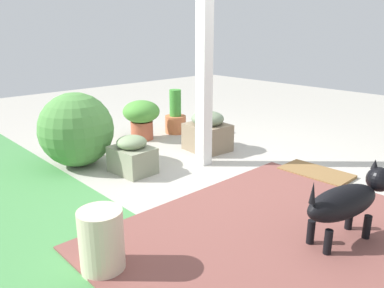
{
  "coord_description": "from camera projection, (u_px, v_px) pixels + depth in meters",
  "views": [
    {
      "loc": [
        -2.32,
        2.49,
        1.39
      ],
      "look_at": [
        0.29,
        0.06,
        0.3
      ],
      "focal_mm": 35.65,
      "sensor_mm": 36.0,
      "label": 1
    }
  ],
  "objects": [
    {
      "name": "stone_planter_mid",
      "position": [
        132.0,
        156.0,
        3.76
      ],
      "size": [
        0.44,
        0.35,
        0.38
      ],
      "color": "gray",
      "rests_on": "ground"
    },
    {
      "name": "brick_path",
      "position": [
        276.0,
        235.0,
        2.64
      ],
      "size": [
        1.8,
        2.4,
        0.02
      ],
      "primitive_type": "cube",
      "color": "brown",
      "rests_on": "ground"
    },
    {
      "name": "doormat",
      "position": [
        316.0,
        173.0,
        3.76
      ],
      "size": [
        0.67,
        0.38,
        0.03
      ],
      "primitive_type": "cube",
      "rotation": [
        0.0,
        0.0,
        0.02
      ],
      "color": "olive",
      "rests_on": "ground"
    },
    {
      "name": "ground_plane",
      "position": [
        217.0,
        179.0,
        3.65
      ],
      "size": [
        12.0,
        12.0,
        0.0
      ],
      "primitive_type": "plane",
      "color": "#ADA89D"
    },
    {
      "name": "terracotta_pot_tall",
      "position": [
        175.0,
        118.0,
        5.19
      ],
      "size": [
        0.29,
        0.29,
        0.59
      ],
      "color": "#BD673F",
      "rests_on": "ground"
    },
    {
      "name": "dog",
      "position": [
        348.0,
        200.0,
        2.5
      ],
      "size": [
        0.34,
        0.76,
        0.52
      ],
      "color": "black",
      "rests_on": "ground"
    },
    {
      "name": "ceramic_urn",
      "position": [
        102.0,
        241.0,
        2.22
      ],
      "size": [
        0.26,
        0.26,
        0.39
      ],
      "primitive_type": "cylinder",
      "color": "beige",
      "rests_on": "ground"
    },
    {
      "name": "stone_planter_nearest",
      "position": [
        207.0,
        132.0,
        4.44
      ],
      "size": [
        0.49,
        0.45,
        0.47
      ],
      "color": "#88755D",
      "rests_on": "ground"
    },
    {
      "name": "terracotta_pot_broad",
      "position": [
        141.0,
        116.0,
        4.86
      ],
      "size": [
        0.47,
        0.47,
        0.5
      ],
      "color": "#AA5239",
      "rests_on": "ground"
    },
    {
      "name": "round_shrub",
      "position": [
        76.0,
        130.0,
        3.91
      ],
      "size": [
        0.77,
        0.77,
        0.77
      ],
      "primitive_type": "sphere",
      "color": "#4D8941",
      "rests_on": "ground"
    },
    {
      "name": "porch_pillar",
      "position": [
        204.0,
        43.0,
        3.69
      ],
      "size": [
        0.13,
        0.13,
        2.48
      ],
      "primitive_type": "cube",
      "color": "white",
      "rests_on": "ground"
    }
  ]
}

